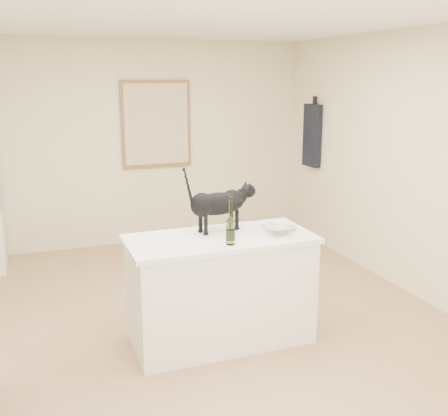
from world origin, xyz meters
TOP-DOWN VIEW (x-y plane):
  - floor at (0.00, 0.00)m, footprint 5.50×5.50m
  - ceiling at (0.00, 0.00)m, footprint 5.50×5.50m
  - wall_back at (0.00, 2.75)m, footprint 4.50×0.00m
  - wall_right at (2.25, 0.00)m, footprint 0.00×5.50m
  - island_base at (0.10, -0.20)m, footprint 1.44×0.67m
  - island_top at (0.10, -0.20)m, footprint 1.50×0.70m
  - artwork_frame at (0.30, 2.72)m, footprint 0.90×0.03m
  - artwork_canvas at (0.30, 2.70)m, footprint 0.82×0.00m
  - hanging_garment at (2.19, 2.05)m, footprint 0.08×0.34m
  - black_cat at (0.14, -0.04)m, footprint 0.62×0.29m
  - wine_bottle at (0.10, -0.42)m, footprint 0.09×0.09m
  - glass_bowl at (0.57, -0.30)m, footprint 0.28×0.28m

SIDE VIEW (x-z plane):
  - floor at x=0.00m, z-range 0.00..0.00m
  - island_base at x=0.10m, z-range 0.00..0.86m
  - island_top at x=0.10m, z-range 0.86..0.90m
  - glass_bowl at x=0.57m, z-range 0.90..0.97m
  - wine_bottle at x=0.10m, z-range 0.90..1.23m
  - black_cat at x=0.14m, z-range 0.90..1.32m
  - wall_back at x=0.00m, z-range -0.95..3.55m
  - wall_right at x=2.25m, z-range -1.45..4.05m
  - hanging_garment at x=2.19m, z-range 1.00..1.80m
  - artwork_frame at x=0.30m, z-range 1.00..2.10m
  - artwork_canvas at x=0.30m, z-range 1.04..2.06m
  - ceiling at x=0.00m, z-range 2.60..2.60m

